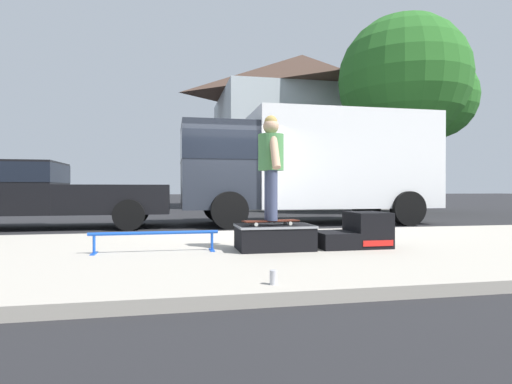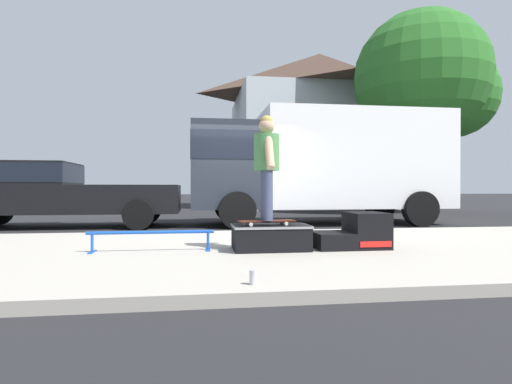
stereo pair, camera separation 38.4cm
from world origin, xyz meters
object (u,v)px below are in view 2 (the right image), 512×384
object	(u,v)px
skater_kid	(267,159)
pickup_truck_black	(56,192)
grind_rail	(151,236)
skateboard	(267,221)
kicker_ramp	(356,233)
box_truck	(317,162)
skate_box	(270,236)
soda_can	(253,277)
street_tree_main	(428,82)

from	to	relation	value
skater_kid	pickup_truck_black	bearing A→B (deg)	129.64
grind_rail	skateboard	distance (m)	1.57
kicker_ramp	skater_kid	bearing A→B (deg)	-177.64
skateboard	box_truck	world-z (taller)	box_truck
skater_kid	box_truck	xyz separation A→B (m)	(2.34, 5.44, 0.33)
skater_kid	pickup_truck_black	distance (m)	6.95
skateboard	pickup_truck_black	world-z (taller)	pickup_truck_black
box_truck	skate_box	bearing A→B (deg)	-112.91
skateboard	skater_kid	size ratio (longest dim) A/B	0.56
soda_can	pickup_truck_black	world-z (taller)	pickup_truck_black
street_tree_main	soda_can	bearing A→B (deg)	-126.42
kicker_ramp	soda_can	size ratio (longest dim) A/B	8.07
grind_rail	skateboard	world-z (taller)	skateboard
skateboard	box_truck	distance (m)	6.04
grind_rail	soda_can	size ratio (longest dim) A/B	13.29
kicker_ramp	skateboard	bearing A→B (deg)	-177.64
box_truck	street_tree_main	world-z (taller)	street_tree_main
soda_can	skate_box	bearing A→B (deg)	75.77
grind_rail	skateboard	size ratio (longest dim) A/B	2.09
skateboard	soda_can	xyz separation A→B (m)	(-0.46, -1.98, -0.33)
kicker_ramp	pickup_truck_black	size ratio (longest dim) A/B	0.18
skateboard	skater_kid	distance (m)	0.85
pickup_truck_black	soda_can	bearing A→B (deg)	-61.54
kicker_ramp	skater_kid	world-z (taller)	skater_kid
skater_kid	soda_can	bearing A→B (deg)	-102.94
skater_kid	skateboard	bearing A→B (deg)	88.21
soda_can	box_truck	xyz separation A→B (m)	(2.79, 7.43, 1.52)
skater_kid	box_truck	world-z (taller)	box_truck
pickup_truck_black	street_tree_main	size ratio (longest dim) A/B	0.72
skate_box	kicker_ramp	xyz separation A→B (m)	(1.23, -0.00, 0.02)
pickup_truck_black	kicker_ramp	bearing A→B (deg)	-42.76
kicker_ramp	box_truck	bearing A→B (deg)	79.03
skateboard	skater_kid	bearing A→B (deg)	-91.79
skate_box	kicker_ramp	distance (m)	1.23
kicker_ramp	grind_rail	world-z (taller)	kicker_ramp
skateboard	soda_can	distance (m)	2.06
kicker_ramp	soda_can	distance (m)	2.69
skater_kid	soda_can	world-z (taller)	skater_kid
grind_rail	street_tree_main	bearing A→B (deg)	44.46
grind_rail	pickup_truck_black	xyz separation A→B (m)	(-2.88, 5.21, 0.56)
kicker_ramp	grind_rail	distance (m)	2.84
street_tree_main	box_truck	bearing A→B (deg)	-144.26
skate_box	skater_kid	size ratio (longest dim) A/B	0.73
skate_box	box_truck	size ratio (longest dim) A/B	0.15
skate_box	pickup_truck_black	xyz separation A→B (m)	(-4.49, 5.29, 0.59)
grind_rail	skater_kid	bearing A→B (deg)	-4.82
kicker_ramp	box_truck	world-z (taller)	box_truck
skateboard	kicker_ramp	bearing A→B (deg)	2.36
grind_rail	skateboard	xyz separation A→B (m)	(1.55, -0.13, 0.18)
skater_kid	street_tree_main	distance (m)	13.07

